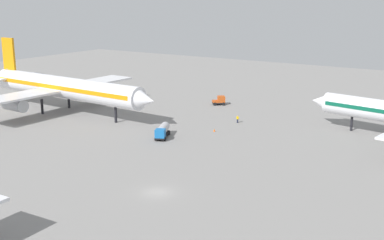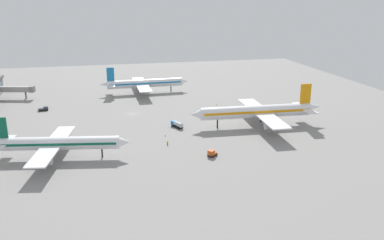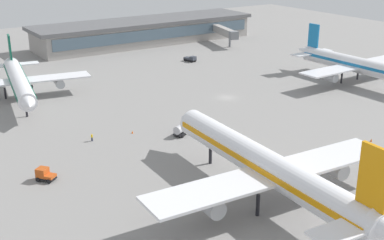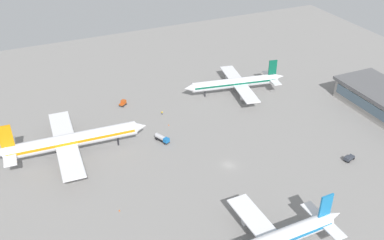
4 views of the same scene
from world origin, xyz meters
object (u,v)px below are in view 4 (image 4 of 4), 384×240
at_px(baggage_tug, 123,103).
at_px(airplane_taxiing, 70,141).
at_px(airplane_at_gate, 236,83).
at_px(pushback_tractor, 349,158).
at_px(fuel_truck, 162,138).
at_px(ground_crew_worker, 162,113).
at_px(safety_cone_mid_apron, 169,125).
at_px(safety_cone_near_gate, 119,210).

bearing_deg(baggage_tug, airplane_taxiing, -173.01).
bearing_deg(airplane_at_gate, baggage_tug, -1.35).
bearing_deg(pushback_tractor, fuel_truck, -50.57).
height_order(baggage_tug, ground_crew_worker, baggage_tug).
distance_m(fuel_truck, ground_crew_worker, 20.08).
xyz_separation_m(airplane_taxiing, safety_cone_mid_apron, (4.32, -39.48, -5.90)).
relative_size(airplane_taxiing, ground_crew_worker, 33.54).
bearing_deg(airplane_taxiing, ground_crew_worker, 21.55).
xyz_separation_m(pushback_tractor, ground_crew_worker, (57.61, 49.61, -0.12)).
distance_m(airplane_at_gate, fuel_truck, 50.40).
height_order(airplane_taxiing, ground_crew_worker, airplane_taxiing).
xyz_separation_m(airplane_at_gate, airplane_taxiing, (-17.89, 77.64, 0.95)).
relative_size(ground_crew_worker, safety_cone_mid_apron, 2.78).
bearing_deg(safety_cone_near_gate, baggage_tug, -17.53).
distance_m(airplane_taxiing, safety_cone_near_gate, 36.98).
xyz_separation_m(airplane_at_gate, fuel_truck, (-23.12, 44.61, -3.86)).
bearing_deg(airplane_at_gate, ground_crew_worker, 16.56).
bearing_deg(safety_cone_mid_apron, ground_crew_worker, -3.99).
height_order(airplane_at_gate, baggage_tug, airplane_at_gate).
bearing_deg(baggage_tug, safety_cone_mid_apron, -101.50).
bearing_deg(fuel_truck, safety_cone_mid_apron, 121.39).
bearing_deg(safety_cone_near_gate, fuel_truck, -40.11).
xyz_separation_m(pushback_tractor, safety_cone_mid_apron, (48.38, 50.26, -0.67)).
relative_size(pushback_tractor, ground_crew_worker, 2.85).
xyz_separation_m(airplane_taxiing, safety_cone_near_gate, (-35.78, -7.28, -5.90)).
relative_size(airplane_at_gate, baggage_tug, 12.60).
distance_m(airplane_taxiing, fuel_truck, 33.78).
bearing_deg(airplane_taxiing, airplane_at_gate, 15.86).
bearing_deg(pushback_tractor, baggage_tug, -65.28).
bearing_deg(fuel_truck, airplane_at_gate, 92.86).
bearing_deg(ground_crew_worker, pushback_tractor, 39.86).
distance_m(airplane_at_gate, pushback_tractor, 63.27).
xyz_separation_m(airplane_taxiing, baggage_tug, (27.94, -27.41, -5.04)).
relative_size(baggage_tug, safety_cone_mid_apron, 6.25).
distance_m(ground_crew_worker, safety_cone_near_gate, 59.26).
bearing_deg(airplane_taxiing, baggage_tug, 48.42).
height_order(pushback_tractor, baggage_tug, baggage_tug).
xyz_separation_m(fuel_truck, pushback_tractor, (-38.84, -56.71, -0.42)).
height_order(airplane_at_gate, pushback_tractor, airplane_at_gate).
bearing_deg(ground_crew_worker, safety_cone_near_gate, -34.52).
relative_size(safety_cone_near_gate, safety_cone_mid_apron, 1.00).
relative_size(airplane_taxiing, safety_cone_near_gate, 93.36).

